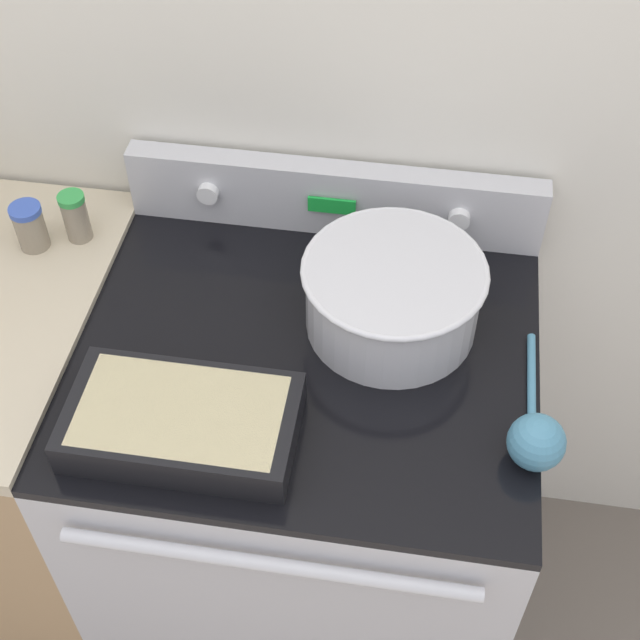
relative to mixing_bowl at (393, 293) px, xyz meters
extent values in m
cube|color=silver|center=(-0.13, 0.30, 0.26)|extent=(8.00, 0.05, 2.50)
cube|color=#BCBCC1|center=(-0.13, -0.08, -0.54)|extent=(0.79, 0.69, 0.90)
cube|color=black|center=(-0.13, -0.08, -0.09)|extent=(0.79, 0.69, 0.02)
cylinder|color=silver|center=(-0.13, -0.44, -0.16)|extent=(0.65, 0.02, 0.02)
cube|color=#BCBCC1|center=(-0.13, 0.24, -0.01)|extent=(0.79, 0.05, 0.14)
cylinder|color=white|center=(-0.37, 0.20, 0.00)|extent=(0.04, 0.02, 0.04)
cylinder|color=white|center=(0.10, 0.20, 0.00)|extent=(0.04, 0.02, 0.04)
cube|color=green|center=(-0.13, 0.21, 0.00)|extent=(0.09, 0.01, 0.03)
cylinder|color=silver|center=(0.00, 0.00, -0.01)|extent=(0.30, 0.30, 0.14)
torus|color=silver|center=(0.00, 0.00, 0.05)|extent=(0.31, 0.31, 0.01)
cylinder|color=beige|center=(0.00, 0.00, 0.04)|extent=(0.27, 0.27, 0.02)
cube|color=black|center=(-0.30, -0.28, -0.05)|extent=(0.36, 0.20, 0.06)
cube|color=beige|center=(-0.30, -0.28, -0.03)|extent=(0.31, 0.18, 0.04)
cylinder|color=teal|center=(0.24, -0.12, -0.07)|extent=(0.01, 0.25, 0.01)
sphere|color=teal|center=(0.24, -0.25, -0.03)|extent=(0.09, 0.09, 0.09)
cylinder|color=gray|center=(-0.61, 0.12, -0.02)|extent=(0.05, 0.05, 0.09)
cylinder|color=green|center=(-0.61, 0.12, 0.03)|extent=(0.05, 0.05, 0.01)
cylinder|color=gray|center=(-0.68, 0.09, -0.02)|extent=(0.06, 0.06, 0.08)
cylinder|color=#3856B7|center=(-0.68, 0.09, 0.02)|extent=(0.06, 0.06, 0.01)
camera|label=1|loc=(0.04, -1.05, 1.08)|focal=50.00mm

